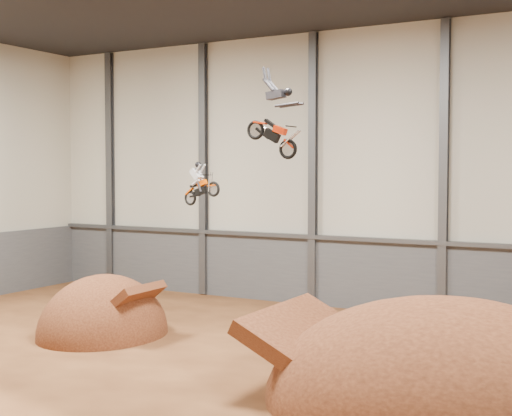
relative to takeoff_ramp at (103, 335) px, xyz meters
The scene contains 12 objects.
floor 9.41m from the takeoff_ramp, 28.06° to the right, with size 40.00×40.00×0.00m, color #4C2914.
back_wall 15.16m from the takeoff_ramp, 51.84° to the left, with size 40.00×0.10×14.00m, color beige.
lower_band_back 13.48m from the takeoff_ramp, 51.57° to the left, with size 39.80×0.18×3.50m, color #4E5055.
steel_rail 13.72m from the takeoff_ramp, 51.17° to the left, with size 39.80×0.35×0.20m, color #47494F.
steel_column_0 15.05m from the takeoff_ramp, 128.87° to the left, with size 0.40×0.36×13.90m, color #47494F.
steel_column_1 12.63m from the takeoff_ramp, 99.27° to the left, with size 0.40×0.36×13.90m, color #47494F.
steel_column_2 13.46m from the takeoff_ramp, 64.38° to the left, with size 0.40×0.36×13.90m, color #47494F.
steel_column_3 17.09m from the takeoff_ramp, 41.70° to the left, with size 0.40×0.36×13.90m, color #47494F.
takeoff_ramp is the anchor object (origin of this frame).
landing_ramp 15.17m from the takeoff_ramp, ahead, with size 11.08×9.81×6.39m, color #421E10.
fmx_rider_a 7.93m from the takeoff_ramp, 16.92° to the left, with size 1.93×0.73×1.74m, color #DD4A00, non-canonical shape.
fmx_rider_b 12.72m from the takeoff_ramp, 12.81° to the right, with size 2.72×0.78×2.33m, color red, non-canonical shape.
Camera 1 is at (11.66, -18.50, 6.93)m, focal length 50.00 mm.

